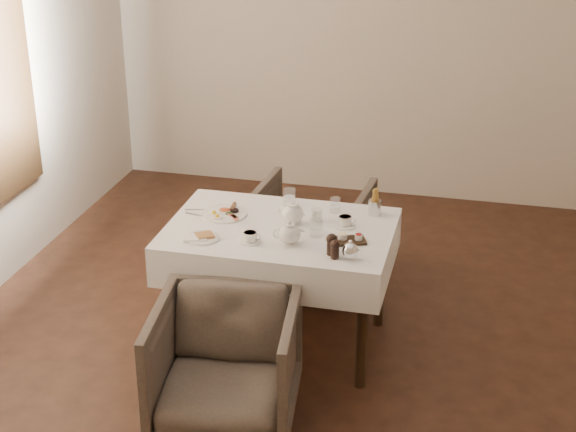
# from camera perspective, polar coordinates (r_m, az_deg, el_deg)

# --- Properties ---
(table) EXTENTS (1.28, 0.88, 0.75)m
(table) POSITION_cam_1_polar(r_m,az_deg,el_deg) (5.04, -0.52, -1.94)
(table) COLOR black
(table) RESTS_ON ground
(armchair_near) EXTENTS (0.80, 0.82, 0.67)m
(armchair_near) POSITION_cam_1_polar(r_m,az_deg,el_deg) (4.55, -4.08, -9.55)
(armchair_near) COLOR #463C33
(armchair_near) RESTS_ON ground
(armchair_far) EXTENTS (0.78, 0.80, 0.69)m
(armchair_far) POSITION_cam_1_polar(r_m,az_deg,el_deg) (5.88, 1.48, -1.21)
(armchair_far) COLOR #463C33
(armchair_far) RESTS_ON ground
(breakfast_plate) EXTENTS (0.27, 0.27, 0.03)m
(breakfast_plate) POSITION_cam_1_polar(r_m,az_deg,el_deg) (5.17, -4.11, 0.19)
(breakfast_plate) COLOR white
(breakfast_plate) RESTS_ON table
(side_plate) EXTENTS (0.20, 0.19, 0.02)m
(side_plate) POSITION_cam_1_polar(r_m,az_deg,el_deg) (4.88, -5.66, -1.39)
(side_plate) COLOR white
(side_plate) RESTS_ON table
(teapot_centre) EXTENTS (0.21, 0.18, 0.14)m
(teapot_centre) POSITION_cam_1_polar(r_m,az_deg,el_deg) (5.02, 0.29, 0.25)
(teapot_centre) COLOR white
(teapot_centre) RESTS_ON table
(teapot_front) EXTENTS (0.21, 0.19, 0.14)m
(teapot_front) POSITION_cam_1_polar(r_m,az_deg,el_deg) (4.77, 0.10, -1.06)
(teapot_front) COLOR white
(teapot_front) RESTS_ON table
(creamer) EXTENTS (0.07, 0.07, 0.07)m
(creamer) POSITION_cam_1_polar(r_m,az_deg,el_deg) (5.07, 1.86, 0.09)
(creamer) COLOR white
(creamer) RESTS_ON table
(teacup_near) EXTENTS (0.12, 0.12, 0.06)m
(teacup_near) POSITION_cam_1_polar(r_m,az_deg,el_deg) (4.81, -2.46, -1.40)
(teacup_near) COLOR white
(teacup_near) RESTS_ON table
(teacup_far) EXTENTS (0.12, 0.12, 0.06)m
(teacup_far) POSITION_cam_1_polar(r_m,az_deg,el_deg) (5.01, 3.71, -0.37)
(teacup_far) COLOR white
(teacup_far) RESTS_ON table
(glass_left) EXTENTS (0.08, 0.08, 0.10)m
(glass_left) POSITION_cam_1_polar(r_m,az_deg,el_deg) (5.26, 0.09, 1.22)
(glass_left) COLOR silver
(glass_left) RESTS_ON table
(glass_mid) EXTENTS (0.09, 0.09, 0.10)m
(glass_mid) POSITION_cam_1_polar(r_m,az_deg,el_deg) (4.87, 1.82, -0.77)
(glass_mid) COLOR silver
(glass_mid) RESTS_ON table
(glass_right) EXTENTS (0.08, 0.08, 0.09)m
(glass_right) POSITION_cam_1_polar(r_m,az_deg,el_deg) (5.19, 3.06, 0.72)
(glass_right) COLOR silver
(glass_right) RESTS_ON table
(condiment_board) EXTENTS (0.20, 0.17, 0.04)m
(condiment_board) POSITION_cam_1_polar(r_m,az_deg,el_deg) (4.83, 3.98, -1.52)
(condiment_board) COLOR black
(condiment_board) RESTS_ON table
(pepper_mill_left) EXTENTS (0.08, 0.08, 0.12)m
(pepper_mill_left) POSITION_cam_1_polar(r_m,az_deg,el_deg) (4.66, 2.83, -1.83)
(pepper_mill_left) COLOR black
(pepper_mill_left) RESTS_ON table
(pepper_mill_right) EXTENTS (0.07, 0.07, 0.11)m
(pepper_mill_right) POSITION_cam_1_polar(r_m,az_deg,el_deg) (4.63, 3.06, -2.14)
(pepper_mill_right) COLOR black
(pepper_mill_right) RESTS_ON table
(silver_pot) EXTENTS (0.11, 0.10, 0.11)m
(silver_pot) POSITION_cam_1_polar(r_m,az_deg,el_deg) (4.62, 4.04, -2.17)
(silver_pot) COLOR white
(silver_pot) RESTS_ON table
(fries_cup) EXTENTS (0.08, 0.08, 0.16)m
(fries_cup) POSITION_cam_1_polar(r_m,az_deg,el_deg) (5.16, 5.64, 0.82)
(fries_cup) COLOR silver
(fries_cup) RESTS_ON table
(cutlery_fork) EXTENTS (0.18, 0.06, 0.00)m
(cutlery_fork) POSITION_cam_1_polar(r_m,az_deg,el_deg) (5.24, -5.69, 0.41)
(cutlery_fork) COLOR silver
(cutlery_fork) RESTS_ON table
(cutlery_knife) EXTENTS (0.18, 0.05, 0.00)m
(cutlery_knife) POSITION_cam_1_polar(r_m,az_deg,el_deg) (5.17, -5.76, 0.03)
(cutlery_knife) COLOR silver
(cutlery_knife) RESTS_ON table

